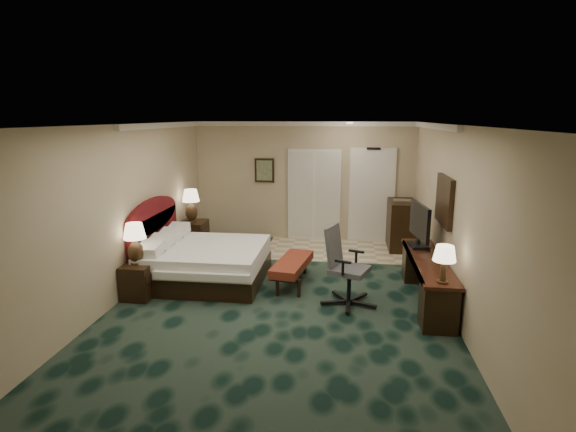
# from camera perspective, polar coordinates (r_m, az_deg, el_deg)

# --- Properties ---
(floor) EXTENTS (5.00, 7.50, 0.00)m
(floor) POSITION_cam_1_polar(r_m,az_deg,el_deg) (7.08, -0.89, -10.90)
(floor) COLOR black
(floor) RESTS_ON ground
(ceiling) EXTENTS (5.00, 7.50, 0.00)m
(ceiling) POSITION_cam_1_polar(r_m,az_deg,el_deg) (6.49, -0.97, 11.52)
(ceiling) COLOR silver
(ceiling) RESTS_ON wall_back
(wall_back) EXTENTS (5.00, 0.00, 2.70)m
(wall_back) POSITION_cam_1_polar(r_m,az_deg,el_deg) (10.32, 1.99, 4.39)
(wall_back) COLOR tan
(wall_back) RESTS_ON ground
(wall_front) EXTENTS (5.00, 0.00, 2.70)m
(wall_front) POSITION_cam_1_polar(r_m,az_deg,el_deg) (3.19, -10.73, -15.11)
(wall_front) COLOR tan
(wall_front) RESTS_ON ground
(wall_left) EXTENTS (0.00, 7.50, 2.70)m
(wall_left) POSITION_cam_1_polar(r_m,az_deg,el_deg) (7.42, -20.41, 0.36)
(wall_left) COLOR tan
(wall_left) RESTS_ON ground
(wall_right) EXTENTS (0.00, 7.50, 2.70)m
(wall_right) POSITION_cam_1_polar(r_m,az_deg,el_deg) (6.78, 20.48, -0.74)
(wall_right) COLOR tan
(wall_right) RESTS_ON ground
(crown_molding) EXTENTS (5.00, 7.50, 0.10)m
(crown_molding) POSITION_cam_1_polar(r_m,az_deg,el_deg) (6.49, -0.97, 11.08)
(crown_molding) COLOR white
(crown_molding) RESTS_ON wall_back
(tile_patch) EXTENTS (3.20, 1.70, 0.01)m
(tile_patch) POSITION_cam_1_polar(r_m,az_deg,el_deg) (9.74, 6.76, -4.30)
(tile_patch) COLOR tan
(tile_patch) RESTS_ON ground
(headboard) EXTENTS (0.12, 2.00, 1.40)m
(headboard) POSITION_cam_1_polar(r_m,az_deg,el_deg) (8.42, -16.62, -2.54)
(headboard) COLOR #47070B
(headboard) RESTS_ON ground
(entry_door) EXTENTS (1.02, 0.06, 2.18)m
(entry_door) POSITION_cam_1_polar(r_m,az_deg,el_deg) (10.32, 10.57, 2.49)
(entry_door) COLOR white
(entry_door) RESTS_ON ground
(closet_doors) EXTENTS (1.20, 0.06, 2.10)m
(closet_doors) POSITION_cam_1_polar(r_m,az_deg,el_deg) (10.31, 3.34, 2.68)
(closet_doors) COLOR beige
(closet_doors) RESTS_ON ground
(wall_art) EXTENTS (0.45, 0.06, 0.55)m
(wall_art) POSITION_cam_1_polar(r_m,az_deg,el_deg) (10.37, -3.01, 5.81)
(wall_art) COLOR #3D5A47
(wall_art) RESTS_ON wall_back
(wall_mirror) EXTENTS (0.05, 0.95, 0.75)m
(wall_mirror) POSITION_cam_1_polar(r_m,az_deg,el_deg) (7.31, 19.24, 1.87)
(wall_mirror) COLOR white
(wall_mirror) RESTS_ON wall_right
(bed) EXTENTS (1.97, 1.83, 0.62)m
(bed) POSITION_cam_1_polar(r_m,az_deg,el_deg) (7.99, -10.25, -5.92)
(bed) COLOR white
(bed) RESTS_ON ground
(nightstand_near) EXTENTS (0.44, 0.50, 0.55)m
(nightstand_near) POSITION_cam_1_polar(r_m,az_deg,el_deg) (7.54, -18.44, -7.83)
(nightstand_near) COLOR black
(nightstand_near) RESTS_ON ground
(nightstand_far) EXTENTS (0.52, 0.59, 0.65)m
(nightstand_far) POSITION_cam_1_polar(r_m,az_deg,el_deg) (9.75, -11.89, -2.53)
(nightstand_far) COLOR black
(nightstand_far) RESTS_ON ground
(lamp_near) EXTENTS (0.39, 0.39, 0.65)m
(lamp_near) POSITION_cam_1_polar(r_m,az_deg,el_deg) (7.41, -18.82, -3.33)
(lamp_near) COLOR black
(lamp_near) RESTS_ON nightstand_near
(lamp_far) EXTENTS (0.38, 0.38, 0.68)m
(lamp_far) POSITION_cam_1_polar(r_m,az_deg,el_deg) (9.64, -12.20, 1.33)
(lamp_far) COLOR black
(lamp_far) RESTS_ON nightstand_far
(bed_bench) EXTENTS (0.65, 1.34, 0.43)m
(bed_bench) POSITION_cam_1_polar(r_m,az_deg,el_deg) (7.71, 0.52, -7.14)
(bed_bench) COLOR maroon
(bed_bench) RESTS_ON ground
(desk) EXTENTS (0.51, 2.36, 0.68)m
(desk) POSITION_cam_1_polar(r_m,az_deg,el_deg) (7.32, 17.18, -7.81)
(desk) COLOR black
(desk) RESTS_ON ground
(tv) EXTENTS (0.20, 0.94, 0.73)m
(tv) POSITION_cam_1_polar(r_m,az_deg,el_deg) (7.74, 16.35, -1.19)
(tv) COLOR black
(tv) RESTS_ON desk
(desk_lamp) EXTENTS (0.38, 0.38, 0.52)m
(desk_lamp) POSITION_cam_1_polar(r_m,az_deg,el_deg) (6.20, 19.19, -5.79)
(desk_lamp) COLOR black
(desk_lamp) RESTS_ON desk
(desk_chair) EXTENTS (0.89, 0.86, 1.20)m
(desk_chair) POSITION_cam_1_polar(r_m,az_deg,el_deg) (6.86, 7.83, -6.40)
(desk_chair) COLOR #484750
(desk_chair) RESTS_ON ground
(minibar) EXTENTS (0.55, 0.99, 1.05)m
(minibar) POSITION_cam_1_polar(r_m,az_deg,el_deg) (9.98, 14.19, -1.11)
(minibar) COLOR black
(minibar) RESTS_ON ground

